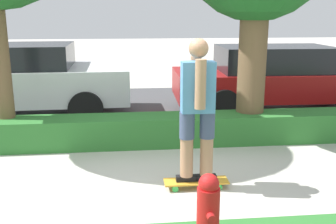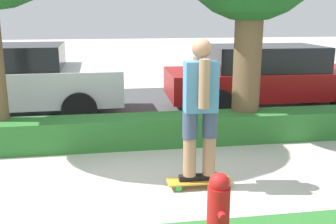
# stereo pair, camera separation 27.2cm
# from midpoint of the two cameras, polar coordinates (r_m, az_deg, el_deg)

# --- Properties ---
(ground_plane) EXTENTS (60.00, 60.00, 0.00)m
(ground_plane) POSITION_cam_midpoint_polar(r_m,az_deg,el_deg) (5.19, 0.16, -10.38)
(ground_plane) COLOR #BCB7AD
(street_asphalt) EXTENTS (12.97, 5.00, 0.01)m
(street_asphalt) POSITION_cam_midpoint_polar(r_m,az_deg,el_deg) (9.16, -2.65, 0.57)
(street_asphalt) COLOR #474749
(street_asphalt) RESTS_ON ground_plane
(hedge_row) EXTENTS (12.97, 0.60, 0.49)m
(hedge_row) POSITION_cam_midpoint_polar(r_m,az_deg,el_deg) (6.59, -1.32, -2.66)
(hedge_row) COLOR #2D702D
(hedge_row) RESTS_ON ground_plane
(skateboard) EXTENTS (0.81, 0.24, 0.10)m
(skateboard) POSITION_cam_midpoint_polar(r_m,az_deg,el_deg) (5.07, 5.66, -10.06)
(skateboard) COLOR gold
(skateboard) RESTS_ON ground_plane
(skater_person) EXTENTS (0.51, 0.46, 1.78)m
(skater_person) POSITION_cam_midpoint_polar(r_m,az_deg,el_deg) (4.76, 5.94, 0.64)
(skater_person) COLOR black
(skater_person) RESTS_ON skateboard
(parked_car_front) EXTENTS (4.48, 2.04, 1.53)m
(parked_car_front) POSITION_cam_midpoint_polar(r_m,az_deg,el_deg) (8.83, -19.65, 4.59)
(parked_car_front) COLOR silver
(parked_car_front) RESTS_ON ground_plane
(parked_car_middle) EXTENTS (4.66, 1.84, 1.46)m
(parked_car_middle) POSITION_cam_midpoint_polar(r_m,az_deg,el_deg) (9.11, 16.43, 4.85)
(parked_car_middle) COLOR maroon
(parked_car_middle) RESTS_ON ground_plane
(fire_hydrant) EXTENTS (0.22, 0.35, 0.71)m
(fire_hydrant) POSITION_cam_midpoint_polar(r_m,az_deg,el_deg) (3.86, 7.92, -13.80)
(fire_hydrant) COLOR red
(fire_hydrant) RESTS_ON ground_plane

